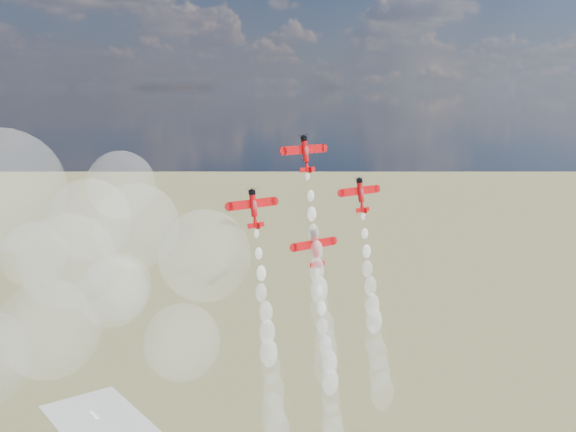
# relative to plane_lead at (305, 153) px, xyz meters

# --- Properties ---
(plane_lead) EXTENTS (11.23, 3.73, 7.96)m
(plane_lead) POSITION_rel_plane_lead_xyz_m (0.00, 0.00, 0.00)
(plane_lead) COLOR red
(plane_lead) RESTS_ON ground
(plane_left) EXTENTS (11.23, 3.73, 7.96)m
(plane_left) POSITION_rel_plane_lead_xyz_m (-14.80, -1.85, -10.19)
(plane_left) COLOR red
(plane_left) RESTS_ON ground
(plane_right) EXTENTS (11.23, 3.73, 7.96)m
(plane_right) POSITION_rel_plane_lead_xyz_m (14.80, -1.85, -10.19)
(plane_right) COLOR red
(plane_right) RESTS_ON ground
(plane_slot) EXTENTS (11.23, 3.73, 7.96)m
(plane_slot) POSITION_rel_plane_lead_xyz_m (0.00, -3.70, -20.39)
(plane_slot) COLOR red
(plane_slot) RESTS_ON ground
(smoke_trail_lead) EXTENTS (5.39, 10.12, 44.19)m
(smoke_trail_lead) POSITION_rel_plane_lead_xyz_m (-0.03, -6.56, -37.36)
(smoke_trail_lead) COLOR white
(smoke_trail_lead) RESTS_ON plane_lead
(smoke_trail_left) EXTENTS (5.47, 10.31, 43.50)m
(smoke_trail_left) POSITION_rel_plane_lead_xyz_m (-14.89, -8.34, -47.45)
(smoke_trail_left) COLOR white
(smoke_trail_left) RESTS_ON plane_left
(smoke_trail_right) EXTENTS (5.57, 10.29, 43.98)m
(smoke_trail_right) POSITION_rel_plane_lead_xyz_m (15.04, -8.41, -47.18)
(smoke_trail_right) COLOR white
(smoke_trail_right) RESTS_ON plane_right
(smoke_trail_slot) EXTENTS (5.21, 10.82, 43.23)m
(smoke_trail_slot) POSITION_rel_plane_lead_xyz_m (-0.21, -10.47, -57.24)
(smoke_trail_slot) COLOR white
(smoke_trail_slot) RESTS_ON plane_slot
(drifted_smoke_cloud) EXTENTS (61.41, 39.66, 57.42)m
(drifted_smoke_cloud) POSITION_rel_plane_lead_xyz_m (-44.38, 15.04, -21.92)
(drifted_smoke_cloud) COLOR white
(drifted_smoke_cloud) RESTS_ON ground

